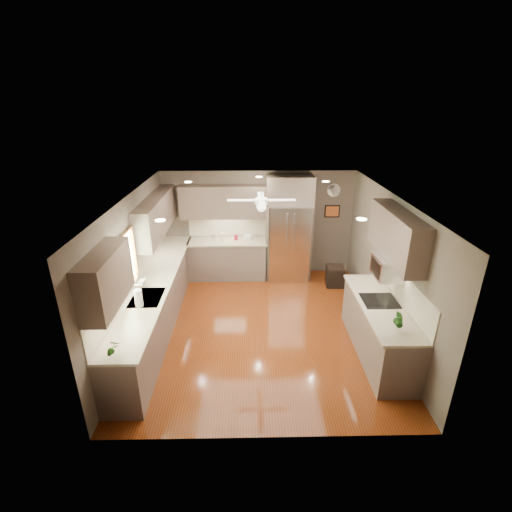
{
  "coord_description": "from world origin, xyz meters",
  "views": [
    {
      "loc": [
        -0.22,
        -5.95,
        3.97
      ],
      "look_at": [
        -0.09,
        0.6,
        1.21
      ],
      "focal_mm": 26.0,
      "sensor_mm": 36.0,
      "label": 1
    }
  ],
  "objects_px": {
    "canister_d": "(236,237)",
    "bowl": "(248,239)",
    "canister_c": "(222,236)",
    "potted_plant_right": "(399,320)",
    "refrigerator": "(289,230)",
    "potted_plant_left": "(113,347)",
    "stool": "(335,276)",
    "paper_towel": "(139,298)",
    "canister_b": "(213,238)",
    "microwave": "(388,267)",
    "soap_bottle": "(143,282)"
  },
  "relations": [
    {
      "from": "canister_b",
      "to": "microwave",
      "type": "distance_m",
      "value": 4.15
    },
    {
      "from": "potted_plant_left",
      "to": "canister_b",
      "type": "bearing_deg",
      "value": 78.01
    },
    {
      "from": "canister_d",
      "to": "soap_bottle",
      "type": "bearing_deg",
      "value": -123.47
    },
    {
      "from": "canister_b",
      "to": "potted_plant_right",
      "type": "relative_size",
      "value": 0.48
    },
    {
      "from": "refrigerator",
      "to": "stool",
      "type": "bearing_deg",
      "value": -23.87
    },
    {
      "from": "potted_plant_left",
      "to": "bowl",
      "type": "bearing_deg",
      "value": 68.14
    },
    {
      "from": "canister_b",
      "to": "canister_c",
      "type": "bearing_deg",
      "value": 9.21
    },
    {
      "from": "stool",
      "to": "refrigerator",
      "type": "bearing_deg",
      "value": 156.13
    },
    {
      "from": "canister_d",
      "to": "stool",
      "type": "relative_size",
      "value": 0.26
    },
    {
      "from": "canister_c",
      "to": "paper_towel",
      "type": "xyz_separation_m",
      "value": [
        -1.13,
        -3.0,
        0.05
      ]
    },
    {
      "from": "canister_b",
      "to": "refrigerator",
      "type": "height_order",
      "value": "refrigerator"
    },
    {
      "from": "canister_b",
      "to": "refrigerator",
      "type": "distance_m",
      "value": 1.77
    },
    {
      "from": "canister_d",
      "to": "potted_plant_right",
      "type": "height_order",
      "value": "potted_plant_right"
    },
    {
      "from": "canister_c",
      "to": "stool",
      "type": "xyz_separation_m",
      "value": [
        2.6,
        -0.52,
        -0.79
      ]
    },
    {
      "from": "bowl",
      "to": "microwave",
      "type": "bearing_deg",
      "value": -50.59
    },
    {
      "from": "microwave",
      "to": "canister_d",
      "type": "bearing_deg",
      "value": 132.48
    },
    {
      "from": "canister_d",
      "to": "bowl",
      "type": "bearing_deg",
      "value": -4.72
    },
    {
      "from": "canister_d",
      "to": "potted_plant_right",
      "type": "bearing_deg",
      "value": -56.88
    },
    {
      "from": "soap_bottle",
      "to": "paper_towel",
      "type": "xyz_separation_m",
      "value": [
        0.11,
        -0.66,
        0.04
      ]
    },
    {
      "from": "soap_bottle",
      "to": "potted_plant_right",
      "type": "distance_m",
      "value": 4.23
    },
    {
      "from": "canister_b",
      "to": "canister_d",
      "type": "xyz_separation_m",
      "value": [
        0.53,
        0.06,
        -0.01
      ]
    },
    {
      "from": "potted_plant_left",
      "to": "paper_towel",
      "type": "xyz_separation_m",
      "value": [
        -0.02,
        1.26,
        -0.0
      ]
    },
    {
      "from": "soap_bottle",
      "to": "bowl",
      "type": "bearing_deg",
      "value": 51.76
    },
    {
      "from": "refrigerator",
      "to": "stool",
      "type": "xyz_separation_m",
      "value": [
        1.06,
        -0.47,
        -0.95
      ]
    },
    {
      "from": "canister_c",
      "to": "stool",
      "type": "bearing_deg",
      "value": -11.41
    },
    {
      "from": "canister_c",
      "to": "paper_towel",
      "type": "bearing_deg",
      "value": -110.67
    },
    {
      "from": "potted_plant_right",
      "to": "stool",
      "type": "height_order",
      "value": "potted_plant_right"
    },
    {
      "from": "soap_bottle",
      "to": "refrigerator",
      "type": "bearing_deg",
      "value": 39.28
    },
    {
      "from": "canister_d",
      "to": "bowl",
      "type": "relative_size",
      "value": 0.53
    },
    {
      "from": "stool",
      "to": "potted_plant_right",
      "type": "bearing_deg",
      "value": -87.25
    },
    {
      "from": "soap_bottle",
      "to": "stool",
      "type": "xyz_separation_m",
      "value": [
        3.84,
        1.81,
        -0.8
      ]
    },
    {
      "from": "canister_b",
      "to": "potted_plant_right",
      "type": "bearing_deg",
      "value": -51.1
    },
    {
      "from": "paper_towel",
      "to": "potted_plant_right",
      "type": "bearing_deg",
      "value": -10.43
    },
    {
      "from": "potted_plant_right",
      "to": "refrigerator",
      "type": "xyz_separation_m",
      "value": [
        -1.21,
        3.66,
        0.1
      ]
    },
    {
      "from": "soap_bottle",
      "to": "bowl",
      "type": "relative_size",
      "value": 0.86
    },
    {
      "from": "potted_plant_left",
      "to": "refrigerator",
      "type": "xyz_separation_m",
      "value": [
        2.65,
        4.2,
        0.11
      ]
    },
    {
      "from": "canister_c",
      "to": "potted_plant_left",
      "type": "bearing_deg",
      "value": -104.62
    },
    {
      "from": "stool",
      "to": "paper_towel",
      "type": "distance_m",
      "value": 4.55
    },
    {
      "from": "soap_bottle",
      "to": "potted_plant_right",
      "type": "relative_size",
      "value": 0.68
    },
    {
      "from": "canister_d",
      "to": "potted_plant_right",
      "type": "relative_size",
      "value": 0.42
    },
    {
      "from": "canister_b",
      "to": "paper_towel",
      "type": "relative_size",
      "value": 0.45
    },
    {
      "from": "potted_plant_right",
      "to": "refrigerator",
      "type": "height_order",
      "value": "refrigerator"
    },
    {
      "from": "bowl",
      "to": "microwave",
      "type": "relative_size",
      "value": 0.42
    },
    {
      "from": "canister_c",
      "to": "potted_plant_left",
      "type": "height_order",
      "value": "potted_plant_left"
    },
    {
      "from": "refrigerator",
      "to": "microwave",
      "type": "bearing_deg",
      "value": -63.91
    },
    {
      "from": "canister_b",
      "to": "paper_towel",
      "type": "distance_m",
      "value": 3.1
    },
    {
      "from": "microwave",
      "to": "stool",
      "type": "height_order",
      "value": "microwave"
    },
    {
      "from": "canister_c",
      "to": "potted_plant_right",
      "type": "relative_size",
      "value": 0.55
    },
    {
      "from": "potted_plant_left",
      "to": "microwave",
      "type": "xyz_separation_m",
      "value": [
        3.98,
        1.49,
        0.4
      ]
    },
    {
      "from": "refrigerator",
      "to": "microwave",
      "type": "height_order",
      "value": "refrigerator"
    }
  ]
}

